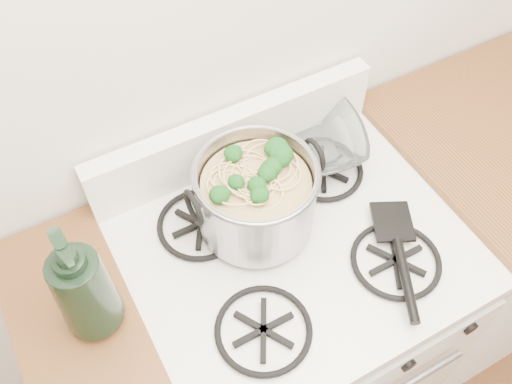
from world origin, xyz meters
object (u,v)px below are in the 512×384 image
stock_pot (256,197)px  glass_bowl (305,145)px  gas_range (288,329)px  spatula (393,220)px  bottle (80,283)px

stock_pot → glass_bowl: stock_pot is taller
gas_range → spatula: spatula is taller
gas_range → stock_pot: stock_pot is taller
stock_pot → spatula: size_ratio=0.98×
stock_pot → spatula: 0.32m
gas_range → glass_bowl: bearing=54.4°
spatula → bottle: (-0.68, 0.10, 0.14)m
spatula → glass_bowl: 0.30m
spatula → bottle: size_ratio=1.00×
gas_range → bottle: size_ratio=2.99×
bottle → spatula: bearing=-13.4°
stock_pot → glass_bowl: 0.26m
spatula → glass_bowl: size_ratio=2.67×
gas_range → spatula: (0.22, -0.06, 0.50)m
stock_pot → bottle: bearing=-171.8°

